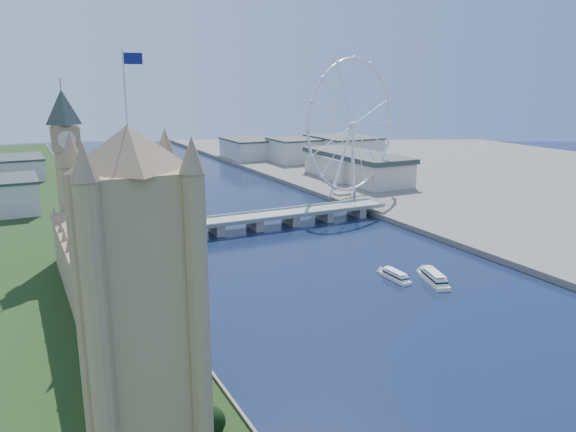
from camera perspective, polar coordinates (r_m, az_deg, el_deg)
victoria_tower at (r=139.91m, az=-14.82°, el=-9.54°), size 28.16×28.16×112.00m
parliament_range at (r=259.86m, az=-18.24°, el=-7.28°), size 24.00×200.00×70.00m
big_ben at (r=353.58m, az=-21.55°, el=5.97°), size 20.02×20.02×110.00m
westminster_bridge at (r=417.02m, az=-3.40°, el=-0.42°), size 220.00×22.00×9.50m
london_eye at (r=511.60m, az=6.56°, el=9.07°), size 113.60×39.12×124.30m
county_hall at (r=612.51m, az=6.88°, el=3.45°), size 54.00×144.00×35.00m
city_skyline at (r=668.50m, az=-9.21°, el=5.71°), size 505.00×280.00×32.00m
tour_boat_near at (r=319.94m, az=10.81°, el=-6.35°), size 6.52×25.36×5.55m
tour_boat_far at (r=319.77m, az=14.55°, el=-6.57°), size 16.87×31.80×6.83m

